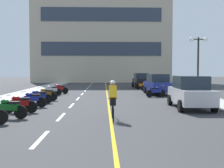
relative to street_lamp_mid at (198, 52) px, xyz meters
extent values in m
plane|color=#38383A|center=(-7.30, 2.56, -3.54)|extent=(140.00, 140.00, 0.00)
cube|color=#A8A8A3|center=(-14.50, 5.56, -3.48)|extent=(2.40, 72.00, 0.12)
cube|color=#A8A8A3|center=(-0.10, 5.56, -3.48)|extent=(2.40, 72.00, 0.12)
cube|color=silver|center=(-9.30, -12.44, -3.53)|extent=(0.14, 2.20, 0.01)
cube|color=silver|center=(-9.30, -8.44, -3.53)|extent=(0.14, 2.20, 0.01)
cube|color=silver|center=(-9.30, -4.44, -3.53)|extent=(0.14, 2.20, 0.01)
cube|color=silver|center=(-9.30, -0.44, -3.53)|extent=(0.14, 2.20, 0.01)
cube|color=silver|center=(-9.30, 3.56, -3.53)|extent=(0.14, 2.20, 0.01)
cube|color=silver|center=(-9.30, 7.56, -3.53)|extent=(0.14, 2.20, 0.01)
cube|color=silver|center=(-9.30, 11.56, -3.53)|extent=(0.14, 2.20, 0.01)
cube|color=silver|center=(-9.30, 15.56, -3.53)|extent=(0.14, 2.20, 0.01)
cube|color=silver|center=(-9.30, 19.56, -3.53)|extent=(0.14, 2.20, 0.01)
cube|color=silver|center=(-9.30, 23.56, -3.53)|extent=(0.14, 2.20, 0.01)
cube|color=silver|center=(-9.30, 27.56, -3.53)|extent=(0.14, 2.20, 0.01)
cube|color=gold|center=(-7.05, 5.56, -3.53)|extent=(0.12, 66.00, 0.01)
cube|color=#BCAD93|center=(-7.73, 31.41, 6.41)|extent=(25.00, 9.70, 19.89)
cube|color=#2D3847|center=(-7.73, 26.51, 2.43)|extent=(21.00, 0.10, 2.39)
cube|color=#2D3847|center=(-7.73, 26.51, 8.40)|extent=(21.00, 0.10, 2.39)
cylinder|color=black|center=(0.00, 0.00, -1.13)|extent=(0.14, 0.14, 4.58)
cylinder|color=black|center=(0.00, 0.00, 1.01)|extent=(1.10, 0.08, 0.08)
sphere|color=white|center=(-0.55, 0.00, 1.01)|extent=(0.36, 0.36, 0.36)
sphere|color=white|center=(0.55, 0.00, 1.01)|extent=(0.36, 0.36, 0.36)
cylinder|color=black|center=(-3.29, -4.47, -3.22)|extent=(0.25, 0.65, 0.64)
cylinder|color=black|center=(-1.59, -4.55, -3.22)|extent=(0.25, 0.65, 0.64)
cylinder|color=black|center=(-3.43, -7.26, -3.22)|extent=(0.25, 0.65, 0.64)
cylinder|color=black|center=(-1.73, -7.35, -3.22)|extent=(0.25, 0.65, 0.64)
cube|color=#B7B7BC|center=(-2.51, -5.91, -2.82)|extent=(1.91, 4.28, 0.80)
cube|color=#1E2833|center=(-2.51, -5.91, -2.07)|extent=(1.67, 2.28, 0.70)
cylinder|color=black|center=(-3.45, 4.40, -3.22)|extent=(0.25, 0.65, 0.64)
cylinder|color=black|center=(-1.75, 4.47, -3.22)|extent=(0.25, 0.65, 0.64)
cylinder|color=black|center=(-3.33, 1.60, -3.22)|extent=(0.25, 0.65, 0.64)
cylinder|color=black|center=(-1.63, 1.67, -3.22)|extent=(0.25, 0.65, 0.64)
cube|color=navy|center=(-2.54, 3.03, -2.82)|extent=(1.87, 4.27, 0.80)
cube|color=#1E2833|center=(-2.54, 3.03, -2.07)|extent=(1.65, 2.26, 0.70)
cylinder|color=black|center=(-3.58, 13.88, -3.22)|extent=(0.23, 0.64, 0.64)
cylinder|color=black|center=(-1.88, 13.92, -3.22)|extent=(0.23, 0.64, 0.64)
cylinder|color=black|center=(-3.51, 11.08, -3.22)|extent=(0.23, 0.64, 0.64)
cylinder|color=black|center=(-1.81, 11.12, -3.22)|extent=(0.23, 0.64, 0.64)
cube|color=black|center=(-2.70, 12.50, -2.82)|extent=(1.80, 4.24, 0.80)
cube|color=#1E2833|center=(-2.70, 12.50, -2.07)|extent=(1.61, 2.24, 0.70)
cylinder|color=black|center=(-11.38, -10.21, -3.24)|extent=(0.61, 0.23, 0.60)
cylinder|color=black|center=(-10.96, -8.96, -3.24)|extent=(0.61, 0.23, 0.60)
cube|color=#0C4C19|center=(-11.50, -8.84, -3.02)|extent=(0.94, 0.47, 0.28)
ellipsoid|color=#0C4C19|center=(-11.70, -8.80, -2.80)|extent=(0.48, 0.33, 0.22)
cube|color=black|center=(-11.26, -8.90, -2.82)|extent=(0.48, 0.33, 0.10)
cylinder|color=black|center=(-12.05, -7.33, -3.24)|extent=(0.60, 0.12, 0.60)
cylinder|color=black|center=(-10.95, -7.30, -3.24)|extent=(0.60, 0.12, 0.60)
cube|color=maroon|center=(-11.50, -7.32, -3.02)|extent=(0.91, 0.30, 0.28)
ellipsoid|color=maroon|center=(-11.70, -7.32, -2.80)|extent=(0.45, 0.25, 0.22)
cube|color=black|center=(-11.25, -7.31, -2.82)|extent=(0.45, 0.25, 0.10)
cylinder|color=silver|center=(-12.05, -7.33, -2.64)|extent=(0.05, 0.60, 0.03)
cylinder|color=black|center=(-12.00, -5.09, -3.24)|extent=(0.61, 0.20, 0.60)
cylinder|color=black|center=(-10.91, -5.28, -3.24)|extent=(0.61, 0.20, 0.60)
cube|color=navy|center=(-11.45, -5.19, -3.02)|extent=(0.93, 0.43, 0.28)
ellipsoid|color=navy|center=(-11.65, -5.15, -2.80)|extent=(0.47, 0.31, 0.22)
cube|color=black|center=(-11.21, -5.23, -2.82)|extent=(0.47, 0.31, 0.10)
cylinder|color=silver|center=(-12.00, -5.09, -2.64)|extent=(0.13, 0.60, 0.03)
cylinder|color=black|center=(-12.01, -3.70, -3.24)|extent=(0.60, 0.26, 0.60)
cylinder|color=black|center=(-10.96, -3.40, -3.24)|extent=(0.60, 0.26, 0.60)
cube|color=navy|center=(-11.48, -3.55, -3.02)|extent=(0.94, 0.52, 0.28)
ellipsoid|color=navy|center=(-11.68, -3.60, -2.80)|extent=(0.49, 0.35, 0.22)
cube|color=black|center=(-11.24, -3.48, -2.82)|extent=(0.49, 0.35, 0.10)
cylinder|color=silver|center=(-12.01, -3.70, -2.64)|extent=(0.19, 0.59, 0.03)
cylinder|color=black|center=(-11.95, -1.59, -3.24)|extent=(0.61, 0.24, 0.60)
cylinder|color=black|center=(-10.88, -1.86, -3.24)|extent=(0.61, 0.24, 0.60)
cube|color=brown|center=(-11.41, -1.73, -3.02)|extent=(0.94, 0.49, 0.28)
ellipsoid|color=brown|center=(-11.61, -1.68, -2.80)|extent=(0.49, 0.34, 0.22)
cube|color=black|center=(-11.17, -1.79, -2.82)|extent=(0.49, 0.34, 0.10)
cylinder|color=silver|center=(-11.95, -1.59, -2.64)|extent=(0.18, 0.59, 0.03)
cylinder|color=black|center=(-2.66, 0.69, -3.24)|extent=(0.60, 0.27, 0.60)
cylinder|color=black|center=(-3.72, 0.38, -3.24)|extent=(0.60, 0.27, 0.60)
cube|color=navy|center=(-3.19, 0.54, -3.02)|extent=(0.94, 0.52, 0.28)
ellipsoid|color=navy|center=(-3.00, 0.60, -2.80)|extent=(0.49, 0.35, 0.22)
cube|color=black|center=(-3.43, 0.47, -2.82)|extent=(0.49, 0.35, 0.10)
cylinder|color=silver|center=(-2.66, 0.69, -2.64)|extent=(0.20, 0.58, 0.03)
cylinder|color=black|center=(-12.29, 2.01, -3.24)|extent=(0.61, 0.21, 0.60)
cylinder|color=black|center=(-11.21, 2.22, -3.24)|extent=(0.61, 0.21, 0.60)
cube|color=#B2B2B7|center=(-11.75, 2.11, -3.02)|extent=(0.94, 0.45, 0.28)
ellipsoid|color=#B2B2B7|center=(-11.95, 2.07, -2.80)|extent=(0.48, 0.32, 0.22)
cube|color=black|center=(-11.51, 2.16, -2.82)|extent=(0.48, 0.32, 0.10)
cylinder|color=silver|center=(-12.29, 2.01, -2.64)|extent=(0.14, 0.59, 0.03)
cylinder|color=black|center=(-11.98, 4.10, -3.24)|extent=(0.61, 0.19, 0.60)
cylinder|color=black|center=(-10.89, 3.94, -3.24)|extent=(0.61, 0.19, 0.60)
cube|color=maroon|center=(-11.43, 4.02, -3.02)|extent=(0.93, 0.41, 0.28)
ellipsoid|color=maroon|center=(-11.63, 4.05, -2.80)|extent=(0.47, 0.30, 0.22)
cube|color=black|center=(-11.19, 3.98, -2.82)|extent=(0.47, 0.30, 0.10)
cylinder|color=silver|center=(-11.98, 4.10, -2.64)|extent=(0.12, 0.60, 0.03)
cylinder|color=black|center=(-2.14, 6.05, -3.24)|extent=(0.60, 0.11, 0.60)
cylinder|color=black|center=(-3.24, 6.03, -3.24)|extent=(0.60, 0.11, 0.60)
cube|color=#B2B2B7|center=(-2.69, 6.04, -3.02)|extent=(0.90, 0.29, 0.28)
ellipsoid|color=#B2B2B7|center=(-2.49, 6.04, -2.80)|extent=(0.44, 0.24, 0.22)
cube|color=black|center=(-2.94, 6.04, -2.82)|extent=(0.44, 0.24, 0.10)
cylinder|color=silver|center=(-2.14, 6.05, -2.64)|extent=(0.04, 0.60, 0.03)
cylinder|color=black|center=(-2.06, 7.44, -3.24)|extent=(0.61, 0.14, 0.60)
cylinder|color=black|center=(-3.16, 7.51, -3.24)|extent=(0.61, 0.14, 0.60)
cube|color=#590C59|center=(-2.61, 7.48, -3.02)|extent=(0.92, 0.34, 0.28)
ellipsoid|color=#590C59|center=(-2.41, 7.46, -2.80)|extent=(0.46, 0.27, 0.22)
cube|color=black|center=(-2.86, 7.49, -2.82)|extent=(0.46, 0.27, 0.10)
cylinder|color=silver|center=(-2.06, 7.44, -2.64)|extent=(0.07, 0.60, 0.03)
cylinder|color=black|center=(-2.37, 9.55, -3.24)|extent=(0.61, 0.14, 0.60)
cylinder|color=black|center=(-3.46, 9.47, -3.24)|extent=(0.61, 0.14, 0.60)
cube|color=orange|center=(-2.91, 9.51, -3.02)|extent=(0.92, 0.34, 0.28)
ellipsoid|color=orange|center=(-2.71, 9.52, -2.80)|extent=(0.46, 0.27, 0.22)
cube|color=black|center=(-3.16, 9.49, -2.82)|extent=(0.46, 0.27, 0.10)
cylinder|color=silver|center=(-2.37, 9.55, -2.64)|extent=(0.07, 0.60, 0.03)
torus|color=black|center=(-6.96, -8.77, -3.20)|extent=(0.04, 0.72, 0.72)
torus|color=black|center=(-6.95, -9.82, -3.20)|extent=(0.04, 0.72, 0.72)
cylinder|color=blue|center=(-6.95, -9.32, -2.90)|extent=(0.04, 0.95, 0.04)
cube|color=black|center=(-6.95, -9.47, -2.68)|extent=(0.10, 0.20, 0.06)
cylinder|color=blue|center=(-6.95, -8.87, -2.65)|extent=(0.42, 0.03, 0.03)
cube|color=black|center=(-6.95, -9.42, -2.75)|extent=(0.24, 0.36, 0.28)
cube|color=yellow|center=(-6.95, -9.27, -2.35)|extent=(0.32, 0.45, 0.61)
sphere|color=#8C6647|center=(-6.95, -9.14, -2.00)|extent=(0.20, 0.20, 0.20)
ellipsoid|color=white|center=(-6.95, -9.14, -1.93)|extent=(0.24, 0.26, 0.16)
camera|label=1|loc=(-7.34, -20.70, -1.43)|focal=43.05mm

